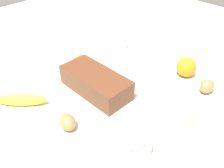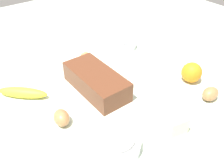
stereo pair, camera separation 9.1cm
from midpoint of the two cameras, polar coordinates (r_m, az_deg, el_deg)
The scene contains 10 objects.
ground_plane at distance 0.95m, azimuth 2.77°, elevation -2.52°, with size 2.40×2.40×0.02m, color silver.
loaf_pan at distance 0.93m, azimuth -0.93°, elevation 0.63°, with size 0.28×0.13×0.08m.
flour_bowl at distance 0.73m, azimuth 5.02°, elevation -13.56°, with size 0.14×0.14×0.07m.
sugar_bowl at distance 1.23m, azimuth 4.54°, elevation 9.65°, with size 0.14×0.14×0.06m.
banana at distance 0.95m, azimuth -17.61°, elevation -2.04°, with size 0.19×0.04×0.04m, color yellow.
orange_fruit at distance 1.04m, azimuth 20.55°, elevation 2.46°, with size 0.08×0.08×0.08m, color orange.
butter_block at distance 0.82m, azimuth 17.11°, elevation -8.17°, with size 0.09×0.06×0.06m, color #F4EDB2.
egg_near_butter at distance 1.11m, azimuth -3.98°, elevation 6.21°, with size 0.04×0.04×0.06m, color #BC804D.
egg_beside_bowl at distance 0.98m, azimuth 24.54°, elevation -2.20°, with size 0.05×0.05×0.07m, color #AE7547.
egg_loose at distance 0.81m, azimuth -8.55°, elevation -7.93°, with size 0.05×0.05×0.07m, color #B07748.
Camera 2 is at (-0.58, 0.45, 0.59)m, focal length 39.09 mm.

